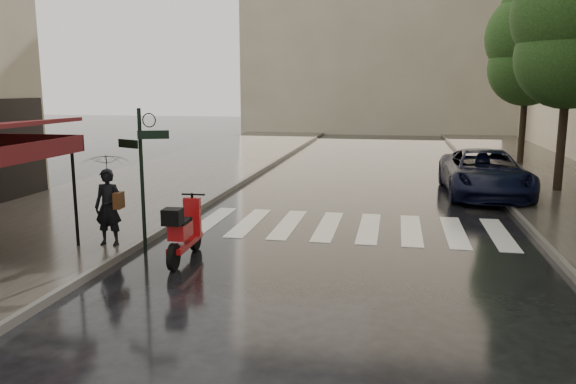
% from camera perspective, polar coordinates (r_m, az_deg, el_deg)
% --- Properties ---
extents(ground, '(120.00, 120.00, 0.00)m').
position_cam_1_polar(ground, '(9.66, -15.35, -11.19)').
color(ground, black).
rests_on(ground, ground).
extents(sidewalk_near, '(6.00, 60.00, 0.12)m').
position_cam_1_polar(sidewalk_near, '(22.05, -12.19, 1.28)').
color(sidewalk_near, '#38332D').
rests_on(sidewalk_near, ground).
extents(curb_near, '(0.12, 60.00, 0.16)m').
position_cam_1_polar(curb_near, '(21.05, -4.52, 1.09)').
color(curb_near, '#595651').
rests_on(curb_near, ground).
extents(curb_far, '(0.12, 60.00, 0.16)m').
position_cam_1_polar(curb_far, '(20.58, 20.12, 0.26)').
color(curb_far, '#595651').
rests_on(curb_far, ground).
extents(crosswalk, '(7.85, 3.20, 0.01)m').
position_cam_1_polar(crosswalk, '(14.49, 6.15, -3.55)').
color(crosswalk, silver).
rests_on(crosswalk, ground).
extents(signpost, '(1.17, 0.29, 3.10)m').
position_cam_1_polar(signpost, '(12.33, -14.63, 2.35)').
color(signpost, black).
rests_on(signpost, ground).
extents(backdrop_building, '(22.00, 6.00, 20.00)m').
position_cam_1_polar(backdrop_building, '(46.48, 9.97, 18.40)').
color(backdrop_building, tan).
rests_on(backdrop_building, ground).
extents(tree_mid, '(3.80, 3.80, 8.34)m').
position_cam_1_polar(tree_mid, '(20.83, 26.89, 15.16)').
color(tree_mid, black).
rests_on(tree_mid, sidewalk_far).
extents(tree_far, '(3.80, 3.80, 8.16)m').
position_cam_1_polar(tree_far, '(27.65, 23.28, 13.73)').
color(tree_far, black).
rests_on(tree_far, sidewalk_far).
extents(pedestrian_with_umbrella, '(1.02, 1.04, 2.46)m').
position_cam_1_polar(pedestrian_with_umbrella, '(12.67, -17.97, 2.05)').
color(pedestrian_with_umbrella, black).
rests_on(pedestrian_with_umbrella, sidewalk_near).
extents(scooter, '(0.52, 1.95, 1.28)m').
position_cam_1_polar(scooter, '(11.71, -10.57, -4.09)').
color(scooter, black).
rests_on(scooter, ground).
extents(parked_car, '(2.63, 5.50, 1.51)m').
position_cam_1_polar(parked_car, '(19.58, 19.33, 1.84)').
color(parked_car, black).
rests_on(parked_car, ground).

